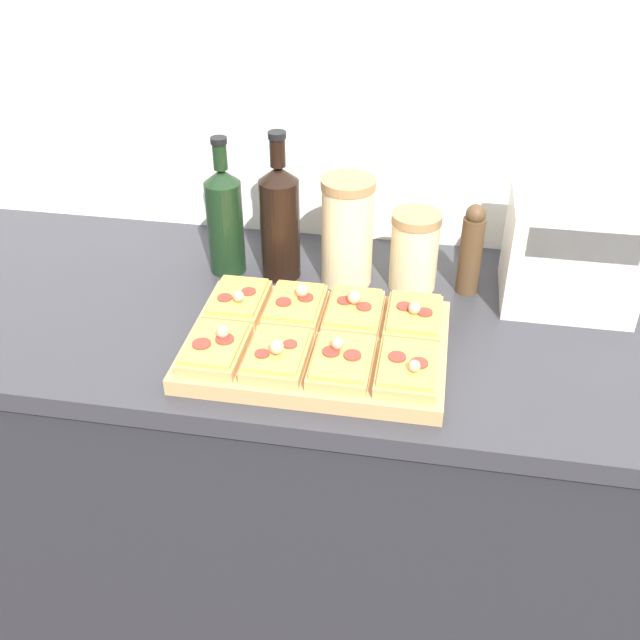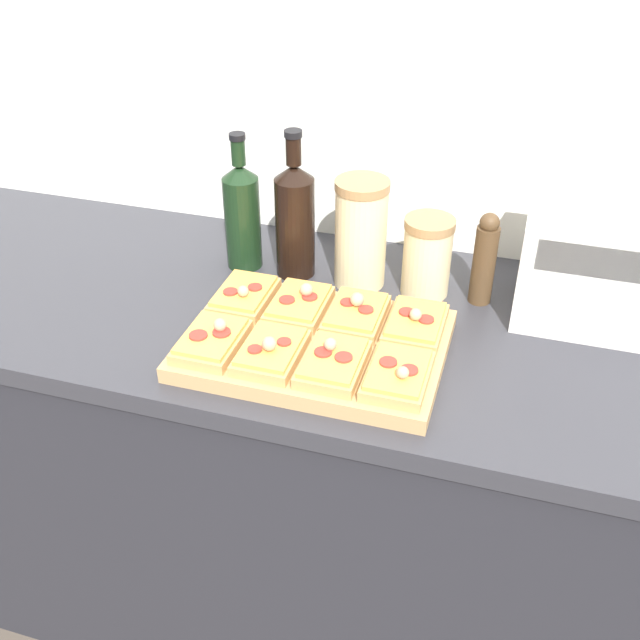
{
  "view_description": "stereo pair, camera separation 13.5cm",
  "coord_description": "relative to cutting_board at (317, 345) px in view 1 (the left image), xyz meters",
  "views": [
    {
      "loc": [
        0.24,
        -0.88,
        1.72
      ],
      "look_at": [
        0.05,
        0.22,
        0.96
      ],
      "focal_mm": 42.0,
      "sensor_mm": 36.0,
      "label": 1
    },
    {
      "loc": [
        0.37,
        -0.85,
        1.72
      ],
      "look_at": [
        0.05,
        0.22,
        0.96
      ],
      "focal_mm": 42.0,
      "sensor_mm": 36.0,
      "label": 2
    }
  ],
  "objects": [
    {
      "name": "wall_back",
      "position": [
        -0.05,
        0.48,
        0.33
      ],
      "size": [
        6.0,
        0.06,
        2.5
      ],
      "color": "silver",
      "rests_on": "ground_plane"
    },
    {
      "name": "kitchen_counter",
      "position": [
        -0.05,
        0.13,
        -0.47
      ],
      "size": [
        2.63,
        0.67,
        0.91
      ],
      "color": "#232328",
      "rests_on": "ground_plane"
    },
    {
      "name": "cutting_board",
      "position": [
        0.0,
        0.0,
        0.0
      ],
      "size": [
        0.46,
        0.33,
        0.03
      ],
      "primitive_type": "cube",
      "color": "tan",
      "rests_on": "kitchen_counter"
    },
    {
      "name": "pizza_slice_back_left",
      "position": [
        -0.17,
        0.08,
        0.03
      ],
      "size": [
        0.1,
        0.14,
        0.05
      ],
      "color": "tan",
      "rests_on": "cutting_board"
    },
    {
      "name": "pizza_slice_back_midleft",
      "position": [
        -0.06,
        0.08,
        0.03
      ],
      "size": [
        0.1,
        0.14,
        0.05
      ],
      "color": "tan",
      "rests_on": "cutting_board"
    },
    {
      "name": "pizza_slice_back_midright",
      "position": [
        0.06,
        0.08,
        0.03
      ],
      "size": [
        0.1,
        0.14,
        0.05
      ],
      "color": "tan",
      "rests_on": "cutting_board"
    },
    {
      "name": "pizza_slice_back_right",
      "position": [
        0.17,
        0.08,
        0.03
      ],
      "size": [
        0.1,
        0.14,
        0.05
      ],
      "color": "tan",
      "rests_on": "cutting_board"
    },
    {
      "name": "pizza_slice_front_left",
      "position": [
        -0.17,
        -0.08,
        0.03
      ],
      "size": [
        0.1,
        0.14,
        0.05
      ],
      "color": "tan",
      "rests_on": "cutting_board"
    },
    {
      "name": "pizza_slice_front_midleft",
      "position": [
        -0.06,
        -0.08,
        0.03
      ],
      "size": [
        0.1,
        0.14,
        0.05
      ],
      "color": "tan",
      "rests_on": "cutting_board"
    },
    {
      "name": "pizza_slice_front_midright",
      "position": [
        0.06,
        -0.08,
        0.03
      ],
      "size": [
        0.1,
        0.14,
        0.05
      ],
      "color": "tan",
      "rests_on": "cutting_board"
    },
    {
      "name": "pizza_slice_front_right",
      "position": [
        0.17,
        -0.08,
        0.03
      ],
      "size": [
        0.1,
        0.14,
        0.05
      ],
      "color": "tan",
      "rests_on": "cutting_board"
    },
    {
      "name": "olive_oil_bottle",
      "position": [
        -0.24,
        0.26,
        0.11
      ],
      "size": [
        0.08,
        0.08,
        0.29
      ],
      "color": "black",
      "rests_on": "kitchen_counter"
    },
    {
      "name": "wine_bottle",
      "position": [
        -0.12,
        0.26,
        0.11
      ],
      "size": [
        0.08,
        0.08,
        0.31
      ],
      "color": "black",
      "rests_on": "kitchen_counter"
    },
    {
      "name": "grain_jar_tall",
      "position": [
        0.02,
        0.26,
        0.1
      ],
      "size": [
        0.11,
        0.11,
        0.23
      ],
      "color": "beige",
      "rests_on": "kitchen_counter"
    },
    {
      "name": "grain_jar_short",
      "position": [
        0.15,
        0.26,
        0.07
      ],
      "size": [
        0.1,
        0.1,
        0.16
      ],
      "color": "beige",
      "rests_on": "kitchen_counter"
    },
    {
      "name": "pepper_mill",
      "position": [
        0.26,
        0.26,
        0.08
      ],
      "size": [
        0.05,
        0.05,
        0.19
      ],
      "color": "#47331E",
      "rests_on": "kitchen_counter"
    },
    {
      "name": "toaster_oven",
      "position": [
        0.45,
        0.26,
        0.09
      ],
      "size": [
        0.27,
        0.19,
        0.21
      ],
      "color": "beige",
      "rests_on": "kitchen_counter"
    }
  ]
}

